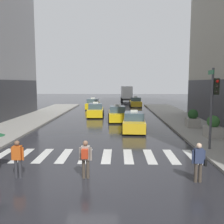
{
  "coord_description": "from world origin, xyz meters",
  "views": [
    {
      "loc": [
        1.23,
        -10.42,
        4.09
      ],
      "look_at": [
        0.77,
        8.0,
        1.9
      ],
      "focal_mm": 39.48,
      "sensor_mm": 36.0,
      "label": 1
    }
  ],
  "objects_px": {
    "taxi_second": "(117,114)",
    "pedestrian_plain_coat": "(18,157)",
    "taxi_third": "(96,111)",
    "taxi_fifth": "(136,102)",
    "planter_near_corner": "(213,127)",
    "pedestrian_with_handbag": "(199,160)",
    "taxi_lead": "(134,122)",
    "pedestrian_with_backpack": "(85,156)",
    "traffic_light_pole": "(214,97)",
    "planter_mid_block": "(193,119)",
    "box_truck": "(126,93)",
    "taxi_fourth": "(93,104)"
  },
  "relations": [
    {
      "from": "taxi_third",
      "to": "pedestrian_with_backpack",
      "type": "xyz_separation_m",
      "value": [
        1.35,
        -19.52,
        0.25
      ]
    },
    {
      "from": "taxi_fifth",
      "to": "pedestrian_plain_coat",
      "type": "bearing_deg",
      "value": -102.75
    },
    {
      "from": "taxi_lead",
      "to": "pedestrian_with_backpack",
      "type": "height_order",
      "value": "taxi_lead"
    },
    {
      "from": "taxi_fourth",
      "to": "pedestrian_with_backpack",
      "type": "distance_m",
      "value": 28.23
    },
    {
      "from": "planter_near_corner",
      "to": "planter_mid_block",
      "type": "bearing_deg",
      "value": 93.12
    },
    {
      "from": "taxi_lead",
      "to": "taxi_fourth",
      "type": "xyz_separation_m",
      "value": [
        -5.31,
        17.45,
        0.0
      ]
    },
    {
      "from": "pedestrian_with_backpack",
      "to": "traffic_light_pole",
      "type": "bearing_deg",
      "value": 32.22
    },
    {
      "from": "traffic_light_pole",
      "to": "taxi_lead",
      "type": "relative_size",
      "value": 1.04
    },
    {
      "from": "taxi_second",
      "to": "box_truck",
      "type": "height_order",
      "value": "box_truck"
    },
    {
      "from": "taxi_third",
      "to": "pedestrian_with_backpack",
      "type": "height_order",
      "value": "taxi_third"
    },
    {
      "from": "taxi_third",
      "to": "pedestrian_plain_coat",
      "type": "relative_size",
      "value": 2.78
    },
    {
      "from": "traffic_light_pole",
      "to": "taxi_third",
      "type": "bearing_deg",
      "value": 118.86
    },
    {
      "from": "taxi_lead",
      "to": "pedestrian_plain_coat",
      "type": "bearing_deg",
      "value": -117.98
    },
    {
      "from": "box_truck",
      "to": "planter_mid_block",
      "type": "bearing_deg",
      "value": -81.42
    },
    {
      "from": "taxi_third",
      "to": "planter_mid_block",
      "type": "distance_m",
      "value": 12.2
    },
    {
      "from": "taxi_lead",
      "to": "pedestrian_plain_coat",
      "type": "xyz_separation_m",
      "value": [
        -5.67,
        -10.67,
        0.21
      ]
    },
    {
      "from": "taxi_second",
      "to": "pedestrian_with_backpack",
      "type": "xyz_separation_m",
      "value": [
        -1.29,
        -16.14,
        0.25
      ]
    },
    {
      "from": "pedestrian_with_backpack",
      "to": "planter_near_corner",
      "type": "bearing_deg",
      "value": 42.53
    },
    {
      "from": "taxi_lead",
      "to": "taxi_second",
      "type": "relative_size",
      "value": 1.0
    },
    {
      "from": "taxi_fourth",
      "to": "planter_near_corner",
      "type": "bearing_deg",
      "value": -62.17
    },
    {
      "from": "taxi_third",
      "to": "taxi_second",
      "type": "bearing_deg",
      "value": -51.92
    },
    {
      "from": "taxi_second",
      "to": "pedestrian_plain_coat",
      "type": "height_order",
      "value": "taxi_second"
    },
    {
      "from": "pedestrian_plain_coat",
      "to": "planter_near_corner",
      "type": "distance_m",
      "value": 13.53
    },
    {
      "from": "pedestrian_with_handbag",
      "to": "planter_near_corner",
      "type": "relative_size",
      "value": 1.03
    },
    {
      "from": "taxi_lead",
      "to": "box_truck",
      "type": "height_order",
      "value": "box_truck"
    },
    {
      "from": "pedestrian_plain_coat",
      "to": "planter_near_corner",
      "type": "bearing_deg",
      "value": 34.18
    },
    {
      "from": "pedestrian_with_handbag",
      "to": "taxi_lead",
      "type": "bearing_deg",
      "value": 100.13
    },
    {
      "from": "taxi_lead",
      "to": "planter_near_corner",
      "type": "height_order",
      "value": "taxi_lead"
    },
    {
      "from": "taxi_second",
      "to": "taxi_third",
      "type": "bearing_deg",
      "value": 128.08
    },
    {
      "from": "traffic_light_pole",
      "to": "pedestrian_with_backpack",
      "type": "relative_size",
      "value": 2.91
    },
    {
      "from": "pedestrian_plain_coat",
      "to": "pedestrian_with_handbag",
      "type": "bearing_deg",
      "value": -1.93
    },
    {
      "from": "box_truck",
      "to": "planter_mid_block",
      "type": "xyz_separation_m",
      "value": [
        4.86,
        -32.18,
        -0.98
      ]
    },
    {
      "from": "pedestrian_with_backpack",
      "to": "taxi_fifth",
      "type": "bearing_deg",
      "value": 82.26
    },
    {
      "from": "traffic_light_pole",
      "to": "taxi_second",
      "type": "bearing_deg",
      "value": 115.84
    },
    {
      "from": "planter_near_corner",
      "to": "planter_mid_block",
      "type": "distance_m",
      "value": 4.15
    },
    {
      "from": "taxi_third",
      "to": "box_truck",
      "type": "distance_m",
      "value": 24.85
    },
    {
      "from": "taxi_third",
      "to": "planter_near_corner",
      "type": "xyz_separation_m",
      "value": [
        9.62,
        -11.93,
        0.15
      ]
    },
    {
      "from": "taxi_fifth",
      "to": "pedestrian_with_handbag",
      "type": "relative_size",
      "value": 2.77
    },
    {
      "from": "taxi_second",
      "to": "taxi_lead",
      "type": "bearing_deg",
      "value": -75.1
    },
    {
      "from": "taxi_fourth",
      "to": "planter_mid_block",
      "type": "xyz_separation_m",
      "value": [
        10.61,
        -16.38,
        0.15
      ]
    },
    {
      "from": "taxi_third",
      "to": "traffic_light_pole",
      "type": "bearing_deg",
      "value": -61.14
    },
    {
      "from": "taxi_fourth",
      "to": "traffic_light_pole",
      "type": "bearing_deg",
      "value": -68.08
    },
    {
      "from": "pedestrian_with_backpack",
      "to": "pedestrian_plain_coat",
      "type": "xyz_separation_m",
      "value": [
        -2.92,
        -0.01,
        -0.03
      ]
    },
    {
      "from": "taxi_fifth",
      "to": "planter_near_corner",
      "type": "height_order",
      "value": "taxi_fifth"
    },
    {
      "from": "pedestrian_with_handbag",
      "to": "pedestrian_plain_coat",
      "type": "height_order",
      "value": "same"
    },
    {
      "from": "pedestrian_with_backpack",
      "to": "pedestrian_with_handbag",
      "type": "height_order",
      "value": "same"
    },
    {
      "from": "taxi_second",
      "to": "taxi_fifth",
      "type": "height_order",
      "value": "same"
    },
    {
      "from": "taxi_lead",
      "to": "taxi_fifth",
      "type": "xyz_separation_m",
      "value": [
        1.64,
        21.64,
        0.0
      ]
    },
    {
      "from": "box_truck",
      "to": "traffic_light_pole",
      "type": "bearing_deg",
      "value": -84.52
    },
    {
      "from": "taxi_lead",
      "to": "traffic_light_pole",
      "type": "bearing_deg",
      "value": -55.97
    }
  ]
}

